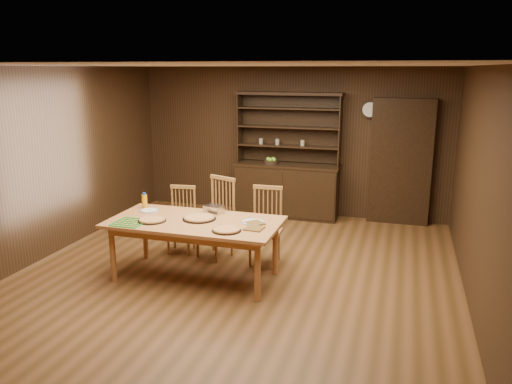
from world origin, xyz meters
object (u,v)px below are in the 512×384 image
(dining_table, at_px, (195,226))
(chair_center, at_px, (218,214))
(chair_left, at_px, (182,217))
(chair_right, at_px, (266,222))
(juice_bottle, at_px, (145,201))
(china_hutch, at_px, (287,183))

(dining_table, relative_size, chair_center, 1.88)
(dining_table, xyz_separation_m, chair_left, (-0.58, 0.85, -0.18))
(chair_right, distance_m, juice_bottle, 1.65)
(chair_center, bearing_deg, juice_bottle, -130.28)
(chair_left, bearing_deg, chair_right, -10.06)
(dining_table, distance_m, chair_right, 1.06)
(dining_table, bearing_deg, juice_bottle, 158.38)
(chair_left, height_order, chair_center, chair_center)
(chair_center, distance_m, juice_bottle, 1.02)
(chair_left, relative_size, chair_center, 0.85)
(chair_left, distance_m, chair_right, 1.27)
(chair_center, bearing_deg, china_hutch, 98.94)
(dining_table, height_order, chair_left, chair_left)
(chair_center, bearing_deg, chair_right, 18.29)
(china_hutch, relative_size, chair_left, 2.30)
(china_hutch, relative_size, chair_right, 2.09)
(chair_right, bearing_deg, china_hutch, 93.91)
(chair_right, bearing_deg, dining_table, -133.27)
(chair_center, xyz_separation_m, chair_right, (0.70, -0.03, -0.04))
(juice_bottle, bearing_deg, chair_center, 28.74)
(dining_table, relative_size, chair_left, 2.22)
(china_hutch, bearing_deg, chair_center, -102.04)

